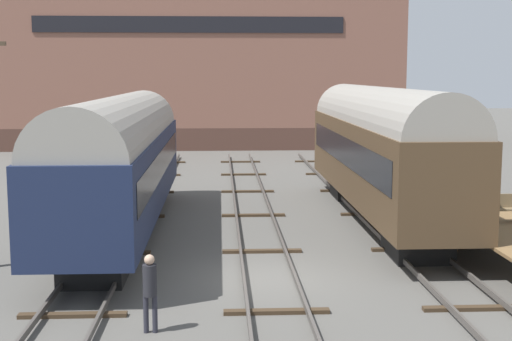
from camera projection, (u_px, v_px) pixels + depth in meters
The scene contains 10 objects.
ground_plane at pixel (268, 279), 20.38m from camera, with size 200.00×200.00×0.00m, color #56544F.
track_left at pixel (94, 276), 20.11m from camera, with size 2.60×60.00×0.26m.
track_middle at pixel (268, 274), 20.37m from camera, with size 2.60×60.00×0.26m.
track_right at pixel (438, 271), 20.62m from camera, with size 2.60×60.00×0.26m.
train_car_navy at pixel (120, 157), 25.56m from camera, with size 3.00×17.30×5.05m.
train_car_brown at pixel (380, 145), 27.96m from camera, with size 2.89×17.16×5.32m.
station_platform at pixel (495, 222), 23.52m from camera, with size 2.91×14.17×1.02m.
bench at pixel (498, 207), 23.19m from camera, with size 1.40×0.40×0.91m.
person_worker at pixel (150, 286), 15.99m from camera, with size 0.32×0.32×1.81m.
warehouse_building at pixel (193, 40), 59.53m from camera, with size 32.94×13.27×17.19m.
Camera 1 is at (-1.36, -19.74, 5.82)m, focal length 50.00 mm.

